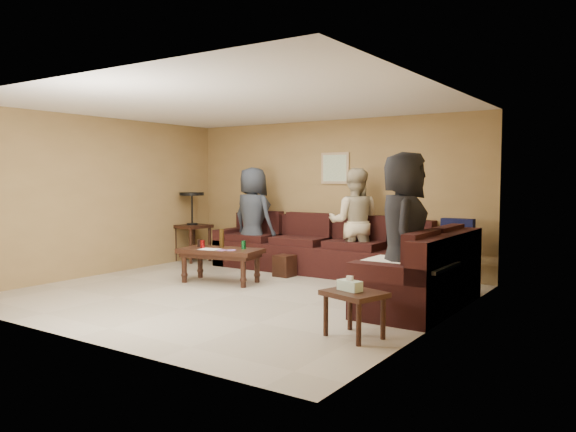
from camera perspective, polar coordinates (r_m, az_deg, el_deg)
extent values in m
plane|color=#B1A895|center=(7.57, -5.22, -7.88)|extent=(5.50, 5.50, 0.00)
cube|color=silver|center=(7.46, -5.34, 10.87)|extent=(5.50, 5.00, 0.10)
cube|color=olive|center=(9.48, 4.33, 2.14)|extent=(5.50, 0.10, 2.50)
cube|color=olive|center=(5.70, -21.38, 0.66)|extent=(5.50, 0.10, 2.50)
cube|color=olive|center=(9.40, -18.39, 1.93)|extent=(0.10, 5.00, 2.50)
cube|color=olive|center=(6.06, 15.29, 0.97)|extent=(0.10, 5.00, 2.50)
cube|color=black|center=(9.18, 2.90, -4.33)|extent=(3.70, 0.90, 0.45)
cube|color=black|center=(9.41, 3.95, -1.38)|extent=(3.70, 0.24, 0.45)
cube|color=black|center=(10.16, -5.49, -3.03)|extent=(0.24, 0.90, 0.63)
cube|color=black|center=(6.90, 13.18, -7.22)|extent=(0.90, 2.00, 0.45)
cube|color=black|center=(6.72, 15.88, -3.68)|extent=(0.24, 2.00, 0.45)
cube|color=black|center=(6.08, 10.22, -7.83)|extent=(0.90, 0.24, 0.63)
cube|color=black|center=(8.18, 16.85, -1.82)|extent=(0.45, 0.14, 0.45)
cube|color=white|center=(6.43, 11.80, -4.82)|extent=(1.00, 0.85, 0.04)
cube|color=black|center=(8.32, -6.87, -3.54)|extent=(1.29, 0.81, 0.07)
cube|color=black|center=(8.33, -6.86, -3.98)|extent=(1.19, 0.71, 0.05)
cylinder|color=black|center=(8.43, -10.49, -5.20)|extent=(0.08, 0.08, 0.44)
cylinder|color=black|center=(7.93, -4.57, -5.72)|extent=(0.08, 0.08, 0.44)
cylinder|color=black|center=(8.79, -8.91, -4.80)|extent=(0.08, 0.08, 0.44)
cylinder|color=black|center=(8.32, -3.16, -5.26)|extent=(0.08, 0.08, 0.44)
cylinder|color=#A51215|center=(8.40, -8.67, -2.85)|extent=(0.07, 0.07, 0.12)
cylinder|color=#178239|center=(8.24, -4.53, -2.94)|extent=(0.07, 0.07, 0.12)
cylinder|color=#31200B|center=(8.44, -6.75, -2.25)|extent=(0.07, 0.07, 0.28)
cylinder|color=black|center=(8.59, -8.97, -2.73)|extent=(0.08, 0.08, 0.11)
cube|color=silver|center=(8.26, -7.98, -3.36)|extent=(0.32, 0.27, 0.00)
cylinder|color=#CA4778|center=(8.12, -6.78, -3.47)|extent=(0.14, 0.14, 0.01)
cylinder|color=#CA4778|center=(8.10, -5.79, -3.48)|extent=(0.14, 0.14, 0.01)
cube|color=black|center=(10.48, -9.71, -1.03)|extent=(0.62, 0.62, 0.06)
cube|color=black|center=(10.52, -9.68, -3.33)|extent=(0.55, 0.55, 0.03)
cylinder|color=black|center=(10.54, -11.39, -2.79)|extent=(0.06, 0.06, 0.65)
cylinder|color=black|center=(10.20, -9.85, -3.00)|extent=(0.06, 0.06, 0.65)
cylinder|color=black|center=(10.82, -9.53, -2.59)|extent=(0.06, 0.06, 0.65)
cylinder|color=black|center=(10.48, -7.97, -2.79)|extent=(0.06, 0.06, 0.65)
cylinder|color=black|center=(10.47, -9.71, -0.80)|extent=(0.20, 0.20, 0.03)
cylinder|color=black|center=(10.45, -9.73, 0.76)|extent=(0.03, 0.03, 0.54)
cylinder|color=black|center=(10.44, -9.74, 2.23)|extent=(0.45, 0.45, 0.06)
cube|color=black|center=(5.50, 6.75, -7.85)|extent=(0.65, 0.58, 0.05)
cylinder|color=black|center=(5.58, 3.86, -9.91)|extent=(0.05, 0.05, 0.43)
cylinder|color=black|center=(5.28, 7.20, -10.74)|extent=(0.05, 0.05, 0.43)
cylinder|color=black|center=(5.81, 6.31, -9.36)|extent=(0.05, 0.05, 0.43)
cylinder|color=black|center=(5.53, 9.64, -10.10)|extent=(0.05, 0.05, 0.43)
cube|color=white|center=(5.51, 6.29, -7.04)|extent=(0.26, 0.18, 0.10)
cube|color=silver|center=(5.49, 6.30, -6.32)|extent=(0.06, 0.04, 0.05)
cube|color=black|center=(8.80, -0.35, -5.07)|extent=(0.29, 0.29, 0.33)
cube|color=tan|center=(9.41, 4.81, 4.87)|extent=(0.52, 0.03, 0.52)
cube|color=silver|center=(9.40, 4.77, 4.87)|extent=(0.44, 0.01, 0.44)
imported|color=#292F39|center=(9.62, -3.57, -0.16)|extent=(0.90, 0.65, 1.72)
imported|color=#C5B692|center=(8.76, 6.76, -0.68)|extent=(1.00, 0.91, 1.69)
imported|color=black|center=(6.61, 11.69, -1.59)|extent=(0.88, 1.06, 1.84)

